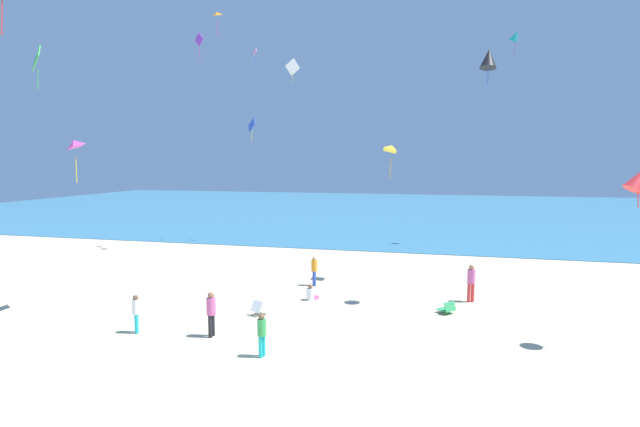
{
  "coord_description": "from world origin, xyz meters",
  "views": [
    {
      "loc": [
        4.3,
        -11.13,
        6.21
      ],
      "look_at": [
        0.0,
        6.17,
        4.29
      ],
      "focal_mm": 27.03,
      "sensor_mm": 36.0,
      "label": 1
    }
  ],
  "objects_px": {
    "person_4": "(211,311)",
    "kite_pink": "(255,53)",
    "kite_white": "(293,67)",
    "kite_red": "(639,179)",
    "person_0": "(311,294)",
    "kite_purple": "(199,40)",
    "person_2": "(262,332)",
    "kite_teal": "(515,36)",
    "person_5": "(471,280)",
    "kite_black": "(489,58)",
    "person_1": "(314,269)",
    "kite_orange": "(217,14)",
    "person_3": "(136,311)",
    "kite_magenta": "(74,144)",
    "kite_green": "(37,59)",
    "beach_chair_far_right": "(447,308)",
    "kite_blue": "(252,125)",
    "beach_chair_near_camera": "(259,308)",
    "kite_yellow": "(392,148)"
  },
  "relations": [
    {
      "from": "person_4",
      "to": "kite_pink",
      "type": "height_order",
      "value": "kite_pink"
    },
    {
      "from": "kite_white",
      "to": "kite_red",
      "type": "xyz_separation_m",
      "value": [
        15.91,
        -14.07,
        -6.81
      ]
    },
    {
      "from": "person_0",
      "to": "kite_purple",
      "type": "bearing_deg",
      "value": 83.01
    },
    {
      "from": "person_0",
      "to": "kite_pink",
      "type": "relative_size",
      "value": 0.56
    },
    {
      "from": "person_2",
      "to": "kite_teal",
      "type": "distance_m",
      "value": 29.24
    },
    {
      "from": "person_2",
      "to": "person_5",
      "type": "relative_size",
      "value": 0.84
    },
    {
      "from": "person_0",
      "to": "kite_black",
      "type": "xyz_separation_m",
      "value": [
        7.34,
        0.9,
        10.17
      ]
    },
    {
      "from": "person_1",
      "to": "kite_purple",
      "type": "xyz_separation_m",
      "value": [
        -10.26,
        8.1,
        13.64
      ]
    },
    {
      "from": "kite_white",
      "to": "kite_black",
      "type": "xyz_separation_m",
      "value": [
        11.53,
        -10.12,
        -2.05
      ]
    },
    {
      "from": "person_4",
      "to": "kite_orange",
      "type": "xyz_separation_m",
      "value": [
        -6.83,
        15.22,
        15.0
      ]
    },
    {
      "from": "person_3",
      "to": "kite_magenta",
      "type": "distance_m",
      "value": 7.39
    },
    {
      "from": "kite_green",
      "to": "beach_chair_far_right",
      "type": "bearing_deg",
      "value": 12.94
    },
    {
      "from": "beach_chair_far_right",
      "to": "person_2",
      "type": "distance_m",
      "value": 8.38
    },
    {
      "from": "beach_chair_far_right",
      "to": "kite_white",
      "type": "height_order",
      "value": "kite_white"
    },
    {
      "from": "kite_magenta",
      "to": "kite_teal",
      "type": "distance_m",
      "value": 29.45
    },
    {
      "from": "kite_blue",
      "to": "kite_teal",
      "type": "relative_size",
      "value": 1.02
    },
    {
      "from": "person_0",
      "to": "kite_red",
      "type": "bearing_deg",
      "value": -67.09
    },
    {
      "from": "person_4",
      "to": "kite_white",
      "type": "bearing_deg",
      "value": -79.61
    },
    {
      "from": "kite_red",
      "to": "kite_magenta",
      "type": "xyz_separation_m",
      "value": [
        -20.57,
        -0.82,
        1.25
      ]
    },
    {
      "from": "person_2",
      "to": "kite_magenta",
      "type": "bearing_deg",
      "value": -0.32
    },
    {
      "from": "beach_chair_near_camera",
      "to": "person_0",
      "type": "relative_size",
      "value": 1.08
    },
    {
      "from": "kite_pink",
      "to": "kite_yellow",
      "type": "relative_size",
      "value": 0.72
    },
    {
      "from": "person_4",
      "to": "kite_magenta",
      "type": "distance_m",
      "value": 9.03
    },
    {
      "from": "kite_black",
      "to": "kite_teal",
      "type": "bearing_deg",
      "value": 78.99
    },
    {
      "from": "person_0",
      "to": "kite_pink",
      "type": "xyz_separation_m",
      "value": [
        -8.21,
        14.39,
        14.08
      ]
    },
    {
      "from": "person_4",
      "to": "kite_teal",
      "type": "relative_size",
      "value": 0.89
    },
    {
      "from": "kite_orange",
      "to": "kite_purple",
      "type": "bearing_deg",
      "value": 158.79
    },
    {
      "from": "person_5",
      "to": "beach_chair_near_camera",
      "type": "bearing_deg",
      "value": 87.58
    },
    {
      "from": "kite_yellow",
      "to": "kite_purple",
      "type": "bearing_deg",
      "value": 156.35
    },
    {
      "from": "kite_yellow",
      "to": "person_4",
      "type": "bearing_deg",
      "value": -118.54
    },
    {
      "from": "person_4",
      "to": "kite_black",
      "type": "height_order",
      "value": "kite_black"
    },
    {
      "from": "person_4",
      "to": "kite_blue",
      "type": "height_order",
      "value": "kite_blue"
    },
    {
      "from": "kite_blue",
      "to": "kite_magenta",
      "type": "distance_m",
      "value": 18.2
    },
    {
      "from": "person_1",
      "to": "kite_purple",
      "type": "relative_size",
      "value": 0.79
    },
    {
      "from": "beach_chair_near_camera",
      "to": "kite_orange",
      "type": "relative_size",
      "value": 0.47
    },
    {
      "from": "person_1",
      "to": "kite_black",
      "type": "height_order",
      "value": "kite_black"
    },
    {
      "from": "person_4",
      "to": "kite_magenta",
      "type": "xyz_separation_m",
      "value": [
        -6.61,
        1.41,
        5.99
      ]
    },
    {
      "from": "person_2",
      "to": "kite_black",
      "type": "xyz_separation_m",
      "value": [
        7.2,
        7.45,
        9.61
      ]
    },
    {
      "from": "person_5",
      "to": "kite_yellow",
      "type": "bearing_deg",
      "value": 23.53
    },
    {
      "from": "kite_red",
      "to": "kite_teal",
      "type": "relative_size",
      "value": 0.79
    },
    {
      "from": "kite_purple",
      "to": "person_4",
      "type": "bearing_deg",
      "value": -61.82
    },
    {
      "from": "kite_white",
      "to": "kite_blue",
      "type": "relative_size",
      "value": 0.85
    },
    {
      "from": "kite_purple",
      "to": "kite_white",
      "type": "bearing_deg",
      "value": 3.86
    },
    {
      "from": "person_0",
      "to": "person_3",
      "type": "height_order",
      "value": "person_3"
    },
    {
      "from": "kite_purple",
      "to": "kite_yellow",
      "type": "bearing_deg",
      "value": -23.65
    },
    {
      "from": "person_1",
      "to": "kite_magenta",
      "type": "xyz_separation_m",
      "value": [
        -8.37,
        -6.36,
        6.06
      ]
    },
    {
      "from": "beach_chair_far_right",
      "to": "person_2",
      "type": "height_order",
      "value": "person_2"
    },
    {
      "from": "beach_chair_near_camera",
      "to": "kite_teal",
      "type": "distance_m",
      "value": 27.16
    },
    {
      "from": "person_1",
      "to": "kite_black",
      "type": "relative_size",
      "value": 0.99
    },
    {
      "from": "kite_yellow",
      "to": "person_1",
      "type": "bearing_deg",
      "value": -150.34
    }
  ]
}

